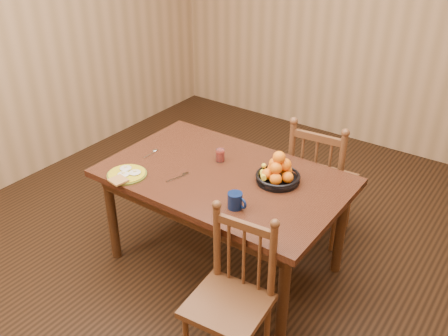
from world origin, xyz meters
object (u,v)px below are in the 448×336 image
Objects in this scene: chair_far at (320,181)px; chair_near at (231,298)px; dining_table at (224,185)px; coffee_mug at (236,201)px; fruit_bowl at (278,172)px; breakfast_plate at (127,174)px.

chair_near is (0.13, -1.36, -0.03)m from chair_far.
coffee_mug reaches higher than dining_table.
fruit_bowl is (0.05, 0.41, 0.02)m from coffee_mug.
fruit_bowl is (0.33, 0.13, 0.15)m from dining_table.
chair_near is 0.88m from fruit_bowl.
coffee_mug is 0.41m from fruit_bowl.
fruit_bowl reaches higher than coffee_mug.
chair_far is 1.37m from chair_near.
chair_near is 1.11m from breakfast_plate.
chair_near is at bearing 90.24° from chair_far.
chair_near is 6.92× the size of coffee_mug.
breakfast_plate is 0.80m from coffee_mug.
chair_far is at bearing 84.90° from fruit_bowl.
breakfast_plate is at bearing -148.73° from fruit_bowl.
chair_near is (0.51, -0.65, -0.21)m from dining_table.
coffee_mug is at bearing 7.60° from breakfast_plate.
coffee_mug is (0.80, 0.11, 0.04)m from breakfast_plate.
dining_table is at bearing 56.34° from chair_far.
fruit_bowl is at bearing 31.27° from breakfast_plate.
coffee_mug is at bearing -44.71° from dining_table.
chair_near is at bearing -58.56° from coffee_mug.
breakfast_plate reaches higher than dining_table.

